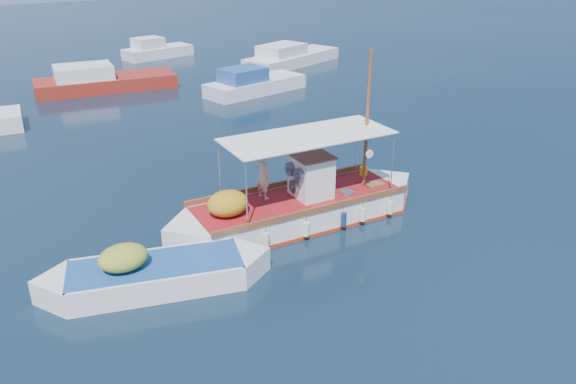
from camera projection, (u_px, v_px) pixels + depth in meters
ground at (328, 224)px, 18.17m from camera, size 160.00×160.00×0.00m
fishing_caique at (297, 208)px, 18.13m from camera, size 9.04×3.05×5.53m
dinghy at (154, 276)px, 14.76m from camera, size 5.92×2.98×1.51m
bg_boat_n at (102, 82)px, 34.28m from camera, size 8.55×3.91×1.80m
bg_boat_ne at (253, 85)px, 33.61m from camera, size 6.52×3.17×1.80m
bg_boat_e at (290, 58)px, 41.31m from camera, size 8.76×5.07×1.80m
bg_boat_far_n at (156, 51)px, 43.85m from camera, size 5.57×2.81×1.80m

